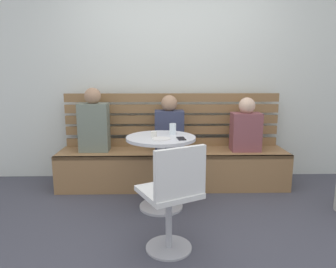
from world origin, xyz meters
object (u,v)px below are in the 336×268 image
cafe_table (161,158)px  cup_espresso_small (154,134)px  person_adult (94,123)px  person_child_middle (169,126)px  plate_small (161,139)px  person_child_left (246,127)px  phone_on_table (181,139)px  white_chair (173,195)px  cup_water_clear (173,129)px  booth_bench (173,168)px

cafe_table → cup_espresso_small: 0.26m
person_adult → person_child_middle: person_adult is taller
person_child_middle → plate_small: bearing=-97.1°
cup_espresso_small → person_adult: bearing=137.4°
person_child_left → cup_espresso_small: bearing=-149.6°
person_child_left → phone_on_table: 1.09m
person_child_left → white_chair: bearing=-123.0°
white_chair → cup_water_clear: same height
person_adult → cup_water_clear: (0.90, -0.52, 0.02)m
cafe_table → person_child_middle: (0.10, 0.65, 0.21)m
person_adult → plate_small: 1.10m
cafe_table → person_child_middle: bearing=81.2°
person_adult → cup_espresso_small: bearing=-42.6°
white_chair → person_adult: (-0.87, 1.45, 0.31)m
plate_small → cafe_table: bearing=91.6°
person_adult → cup_espresso_small: 0.97m
person_child_middle → phone_on_table: bearing=-83.3°
cafe_table → plate_small: (0.00, -0.13, 0.23)m
cafe_table → white_chair: size_ratio=0.87×
white_chair → person_child_left: person_child_left is taller
cup_water_clear → cup_espresso_small: 0.23m
person_child_left → person_child_middle: 0.90m
person_adult → cup_water_clear: size_ratio=6.78×
phone_on_table → booth_bench: bearing=86.1°
cup_espresso_small → person_child_middle: bearing=76.0°
phone_on_table → person_child_left: bearing=34.1°
cafe_table → white_chair: (0.09, -0.81, -0.05)m
cafe_table → plate_small: 0.26m
person_child_left → phone_on_table: size_ratio=4.52×
cup_espresso_small → phone_on_table: size_ratio=0.40×
cup_espresso_small → plate_small: cup_espresso_small is taller
cup_water_clear → person_adult: bearing=149.9°
booth_bench → plate_small: (-0.14, -0.75, 0.52)m
booth_bench → white_chair: white_chair is taller
plate_small → white_chair: bearing=-83.0°
person_child_middle → cup_water_clear: 0.54m
cafe_table → person_adult: bearing=140.7°
white_chair → cup_espresso_small: 0.86m
white_chair → cup_water_clear: (0.04, 0.92, 0.33)m
booth_bench → person_child_left: bearing=-0.4°
white_chair → person_adult: person_adult is taller
white_chair → cafe_table: bearing=96.1°
person_child_left → cup_espresso_small: person_child_left is taller
person_child_left → plate_small: (-1.00, -0.74, 0.03)m
cafe_table → cup_water_clear: bearing=43.8°
white_chair → booth_bench: bearing=87.7°
person_adult → person_child_left: size_ratio=1.18×
person_child_left → cup_water_clear: size_ratio=5.75×
person_adult → plate_small: person_adult is taller
booth_bench → white_chair: bearing=-92.3°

